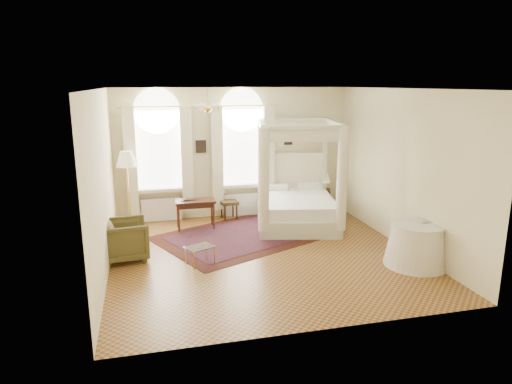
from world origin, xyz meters
TOP-DOWN VIEW (x-y plane):
  - ground at (0.00, 0.00)m, footprint 6.00×6.00m
  - room_walls at (0.00, 0.00)m, footprint 6.00×6.00m
  - window_left at (-1.90, 2.87)m, footprint 1.62×0.27m
  - window_right at (0.20, 2.87)m, footprint 1.62×0.27m
  - chandelier at (-0.90, 1.20)m, footprint 0.51×0.45m
  - wall_pictures at (0.09, 2.97)m, footprint 2.54×0.03m
  - canopy_bed at (1.29, 1.75)m, footprint 2.34×2.67m
  - nightstand at (2.33, 2.70)m, footprint 0.55×0.53m
  - nightstand_lamp at (2.40, 2.70)m, footprint 0.29×0.29m
  - writing_desk at (-1.13, 2.06)m, footprint 0.94×0.50m
  - laptop at (-1.30, 2.14)m, footprint 0.35×0.23m
  - stool at (-0.21, 2.67)m, footprint 0.46×0.46m
  - armchair at (-2.70, 0.45)m, footprint 0.96×0.94m
  - coffee_table at (-1.31, -0.20)m, footprint 0.64×0.56m
  - floor_lamp at (-2.66, 2.44)m, footprint 0.48×0.48m
  - oriental_rug at (-0.20, 1.22)m, footprint 4.30×3.80m
  - side_table at (2.70, -1.20)m, footprint 1.20×1.20m
  - book at (2.78, -1.07)m, footprint 0.20×0.27m

SIDE VIEW (x-z plane):
  - ground at x=0.00m, z-range 0.00..0.00m
  - oriental_rug at x=-0.20m, z-range 0.00..0.01m
  - nightstand at x=2.33m, z-range 0.00..0.63m
  - coffee_table at x=-1.31m, z-range 0.15..0.51m
  - stool at x=-0.21m, z-range 0.16..0.64m
  - armchair at x=-2.70m, z-range 0.00..0.80m
  - side_table at x=2.70m, z-range -0.01..0.81m
  - canopy_bed at x=1.29m, z-range -0.69..1.84m
  - writing_desk at x=-1.13m, z-range 0.25..0.95m
  - laptop at x=-1.30m, z-range 0.70..0.73m
  - book at x=2.78m, z-range 0.82..0.84m
  - nightstand_lamp at x=2.40m, z-range 0.70..1.11m
  - window_left at x=-1.90m, z-range -0.16..3.13m
  - window_right at x=0.20m, z-range -0.16..3.13m
  - floor_lamp at x=-2.66m, z-range 0.66..2.52m
  - wall_pictures at x=0.09m, z-range 1.70..2.09m
  - room_walls at x=0.00m, z-range -1.02..4.98m
  - chandelier at x=-0.90m, z-range 2.66..3.16m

